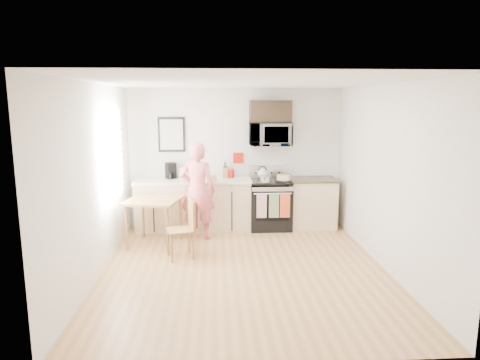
{
  "coord_description": "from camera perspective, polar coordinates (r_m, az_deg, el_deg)",
  "views": [
    {
      "loc": [
        -0.4,
        -5.78,
        2.33
      ],
      "look_at": [
        0.01,
        1.0,
        1.1
      ],
      "focal_mm": 32.0,
      "sensor_mm": 36.0,
      "label": 1
    }
  ],
  "objects": [
    {
      "name": "floor",
      "position": [
        6.25,
        0.51,
        -11.68
      ],
      "size": [
        4.6,
        4.6,
        0.0
      ],
      "primitive_type": "plane",
      "color": "#9D723D",
      "rests_on": "ground"
    },
    {
      "name": "microwave",
      "position": [
        7.95,
        4.06,
        6.09
      ],
      "size": [
        0.76,
        0.51,
        0.42
      ],
      "primitive_type": "imported",
      "color": "silver",
      "rests_on": "back_wall"
    },
    {
      "name": "window",
      "position": [
        6.81,
        -16.7,
        3.22
      ],
      "size": [
        0.06,
        1.4,
        1.5
      ],
      "color": "white",
      "rests_on": "left_wall"
    },
    {
      "name": "utensil_crock",
      "position": [
        8.04,
        -1.22,
        1.35
      ],
      "size": [
        0.12,
        0.12,
        0.37
      ],
      "color": "#AD150E",
      "rests_on": "countertop_left"
    },
    {
      "name": "fruit_bowl",
      "position": [
        8.08,
        -5.35,
        0.55
      ],
      "size": [
        0.22,
        0.22,
        0.1
      ],
      "color": "white",
      "rests_on": "countertop_left"
    },
    {
      "name": "ceiling",
      "position": [
        5.8,
        0.55,
        12.89
      ],
      "size": [
        4.0,
        4.6,
        0.04
      ],
      "primitive_type": "cube",
      "color": "white",
      "rests_on": "back_wall"
    },
    {
      "name": "milk_carton",
      "position": [
        7.92,
        -7.67,
        0.84
      ],
      "size": [
        0.11,
        0.11,
        0.22
      ],
      "primitive_type": "cube",
      "rotation": [
        0.0,
        0.0,
        -0.38
      ],
      "color": "tan",
      "rests_on": "countertop_left"
    },
    {
      "name": "front_wall",
      "position": [
        3.65,
        3.0,
        -6.19
      ],
      "size": [
        4.0,
        0.04,
        2.6
      ],
      "primitive_type": "cube",
      "color": "beige",
      "rests_on": "floor"
    },
    {
      "name": "back_wall",
      "position": [
        8.16,
        -0.58,
        2.97
      ],
      "size": [
        4.0,
        0.04,
        2.6
      ],
      "primitive_type": "cube",
      "color": "beige",
      "rests_on": "floor"
    },
    {
      "name": "upper_cabinet",
      "position": [
        7.97,
        4.06,
        9.13
      ],
      "size": [
        0.76,
        0.35,
        0.4
      ],
      "primitive_type": "cube",
      "color": "black",
      "rests_on": "back_wall"
    },
    {
      "name": "bread_bag",
      "position": [
        7.77,
        -4.37,
        0.32
      ],
      "size": [
        0.34,
        0.3,
        0.11
      ],
      "primitive_type": "cube",
      "rotation": [
        0.0,
        0.0,
        -0.61
      ],
      "color": "tan",
      "rests_on": "countertop_left"
    },
    {
      "name": "dining_table",
      "position": [
        7.18,
        -11.41,
        -3.2
      ],
      "size": [
        0.87,
        0.87,
        0.78
      ],
      "rotation": [
        0.0,
        0.0,
        -0.23
      ],
      "color": "brown",
      "rests_on": "floor"
    },
    {
      "name": "cabinet_right",
      "position": [
        8.21,
        9.57,
        -3.15
      ],
      "size": [
        0.84,
        0.6,
        0.9
      ],
      "primitive_type": "cube",
      "color": "tan",
      "rests_on": "floor"
    },
    {
      "name": "range",
      "position": [
        8.05,
        4.04,
        -3.4
      ],
      "size": [
        0.76,
        0.7,
        1.16
      ],
      "color": "black",
      "rests_on": "floor"
    },
    {
      "name": "coffee_maker",
      "position": [
        8.08,
        -9.21,
        1.17
      ],
      "size": [
        0.23,
        0.27,
        0.29
      ],
      "rotation": [
        0.0,
        0.0,
        0.42
      ],
      "color": "black",
      "rests_on": "countertop_left"
    },
    {
      "name": "knife_block",
      "position": [
        8.07,
        -1.96,
        1.03
      ],
      "size": [
        0.09,
        0.13,
        0.2
      ],
      "primitive_type": "cube",
      "rotation": [
        0.0,
        0.0,
        -0.01
      ],
      "color": "brown",
      "rests_on": "countertop_left"
    },
    {
      "name": "kettle",
      "position": [
        8.07,
        3.03,
        0.92
      ],
      "size": [
        0.19,
        0.19,
        0.24
      ],
      "color": "white",
      "rests_on": "range"
    },
    {
      "name": "chair",
      "position": [
        6.55,
        -6.89,
        -5.38
      ],
      "size": [
        0.5,
        0.46,
        0.9
      ],
      "rotation": [
        0.0,
        0.0,
        0.26
      ],
      "color": "brown",
      "rests_on": "floor"
    },
    {
      "name": "person",
      "position": [
        7.39,
        -5.69,
        -1.44
      ],
      "size": [
        0.68,
        0.51,
        1.69
      ],
      "primitive_type": "imported",
      "rotation": [
        0.0,
        0.0,
        2.95
      ],
      "color": "#BD3436",
      "rests_on": "floor"
    },
    {
      "name": "left_wall",
      "position": [
        6.09,
        -18.61,
        -0.06
      ],
      "size": [
        0.04,
        4.6,
        2.6
      ],
      "primitive_type": "cube",
      "color": "beige",
      "rests_on": "floor"
    },
    {
      "name": "cake",
      "position": [
        7.87,
        5.85,
        0.26
      ],
      "size": [
        0.31,
        0.31,
        0.1
      ],
      "color": "black",
      "rests_on": "range"
    },
    {
      "name": "countertop_left",
      "position": [
        7.92,
        -6.26,
        -0.09
      ],
      "size": [
        2.14,
        0.64,
        0.04
      ],
      "primitive_type": "cube",
      "color": "beige",
      "rests_on": "cabinet_left"
    },
    {
      "name": "right_wall",
      "position": [
        6.34,
        18.86,
        0.32
      ],
      "size": [
        0.04,
        4.6,
        2.6
      ],
      "primitive_type": "cube",
      "color": "beige",
      "rests_on": "floor"
    },
    {
      "name": "countertop_right",
      "position": [
        8.12,
        9.67,
        0.08
      ],
      "size": [
        0.88,
        0.64,
        0.04
      ],
      "primitive_type": "cube",
      "color": "black",
      "rests_on": "cabinet_right"
    },
    {
      "name": "pot",
      "position": [
        7.72,
        3.36,
        0.06
      ],
      "size": [
        0.18,
        0.3,
        0.09
      ],
      "rotation": [
        0.0,
        0.0,
        -0.17
      ],
      "color": "silver",
      "rests_on": "range"
    },
    {
      "name": "wall_trivet",
      "position": [
        8.14,
        -0.22,
        2.96
      ],
      "size": [
        0.2,
        0.02,
        0.2
      ],
      "primitive_type": "cube",
      "color": "#AD150E",
      "rests_on": "back_wall"
    },
    {
      "name": "wall_art",
      "position": [
        8.12,
        -9.12,
        6.0
      ],
      "size": [
        0.5,
        0.04,
        0.65
      ],
      "color": "black",
      "rests_on": "back_wall"
    },
    {
      "name": "cabinet_left",
      "position": [
        8.02,
        -6.19,
        -3.4
      ],
      "size": [
        2.1,
        0.6,
        0.9
      ],
      "primitive_type": "cube",
      "color": "tan",
      "rests_on": "floor"
    }
  ]
}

